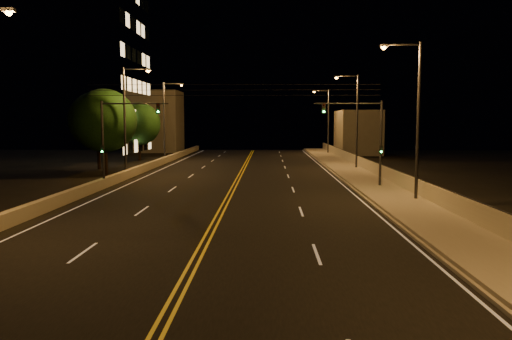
{
  "coord_description": "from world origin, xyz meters",
  "views": [
    {
      "loc": [
        2.63,
        -8.18,
        5.07
      ],
      "look_at": [
        2.0,
        18.0,
        2.5
      ],
      "focal_mm": 35.0,
      "sensor_mm": 36.0,
      "label": 1
    }
  ],
  "objects_px": {
    "traffic_signal_left": "(115,134)",
    "building_tower": "(41,41)",
    "streetlight_6": "(166,117)",
    "tree_0": "(105,121)",
    "streetlight_2": "(355,116)",
    "traffic_signal_right": "(368,134)",
    "tree_2": "(139,124)",
    "streetlight_1": "(414,112)",
    "tree_1": "(98,120)",
    "streetlight_3": "(327,118)",
    "streetlight_5": "(127,115)"
  },
  "relations": [
    {
      "from": "streetlight_3",
      "to": "tree_0",
      "type": "height_order",
      "value": "streetlight_3"
    },
    {
      "from": "building_tower",
      "to": "traffic_signal_right",
      "type": "bearing_deg",
      "value": -35.65
    },
    {
      "from": "streetlight_3",
      "to": "tree_0",
      "type": "xyz_separation_m",
      "value": [
        -24.33,
        -29.49,
        -0.51
      ]
    },
    {
      "from": "streetlight_2",
      "to": "tree_1",
      "type": "bearing_deg",
      "value": 178.76
    },
    {
      "from": "building_tower",
      "to": "tree_0",
      "type": "height_order",
      "value": "building_tower"
    },
    {
      "from": "streetlight_3",
      "to": "tree_0",
      "type": "distance_m",
      "value": 38.24
    },
    {
      "from": "streetlight_6",
      "to": "tree_2",
      "type": "relative_size",
      "value": 1.31
    },
    {
      "from": "tree_0",
      "to": "streetlight_1",
      "type": "bearing_deg",
      "value": -33.41
    },
    {
      "from": "traffic_signal_left",
      "to": "building_tower",
      "type": "relative_size",
      "value": 0.21
    },
    {
      "from": "streetlight_2",
      "to": "building_tower",
      "type": "xyz_separation_m",
      "value": [
        -37.38,
        11.17,
        9.39
      ]
    },
    {
      "from": "traffic_signal_right",
      "to": "tree_1",
      "type": "height_order",
      "value": "tree_1"
    },
    {
      "from": "traffic_signal_left",
      "to": "tree_2",
      "type": "distance_m",
      "value": 27.44
    },
    {
      "from": "building_tower",
      "to": "streetlight_3",
      "type": "bearing_deg",
      "value": 19.71
    },
    {
      "from": "streetlight_5",
      "to": "building_tower",
      "type": "distance_m",
      "value": 26.11
    },
    {
      "from": "streetlight_1",
      "to": "streetlight_5",
      "type": "relative_size",
      "value": 1.0
    },
    {
      "from": "traffic_signal_right",
      "to": "streetlight_3",
      "type": "bearing_deg",
      "value": 87.82
    },
    {
      "from": "streetlight_5",
      "to": "traffic_signal_left",
      "type": "relative_size",
      "value": 1.49
    },
    {
      "from": "streetlight_6",
      "to": "traffic_signal_right",
      "type": "relative_size",
      "value": 1.49
    },
    {
      "from": "streetlight_2",
      "to": "streetlight_3",
      "type": "bearing_deg",
      "value": 90.0
    },
    {
      "from": "streetlight_2",
      "to": "streetlight_6",
      "type": "xyz_separation_m",
      "value": [
        -21.48,
        9.75,
        0.0
      ]
    },
    {
      "from": "streetlight_2",
      "to": "streetlight_6",
      "type": "height_order",
      "value": "same"
    },
    {
      "from": "traffic_signal_right",
      "to": "tree_2",
      "type": "height_order",
      "value": "tree_2"
    },
    {
      "from": "streetlight_6",
      "to": "tree_0",
      "type": "height_order",
      "value": "streetlight_6"
    },
    {
      "from": "streetlight_6",
      "to": "traffic_signal_right",
      "type": "height_order",
      "value": "streetlight_6"
    },
    {
      "from": "traffic_signal_right",
      "to": "tree_2",
      "type": "bearing_deg",
      "value": 131.79
    },
    {
      "from": "streetlight_2",
      "to": "streetlight_3",
      "type": "distance_m",
      "value": 24.57
    },
    {
      "from": "streetlight_3",
      "to": "traffic_signal_left",
      "type": "relative_size",
      "value": 1.49
    },
    {
      "from": "building_tower",
      "to": "tree_1",
      "type": "distance_m",
      "value": 17.89
    },
    {
      "from": "streetlight_1",
      "to": "streetlight_3",
      "type": "relative_size",
      "value": 1.0
    },
    {
      "from": "building_tower",
      "to": "streetlight_5",
      "type": "bearing_deg",
      "value": -49.23
    },
    {
      "from": "streetlight_5",
      "to": "tree_0",
      "type": "bearing_deg",
      "value": 140.48
    },
    {
      "from": "streetlight_1",
      "to": "streetlight_3",
      "type": "bearing_deg",
      "value": 90.0
    },
    {
      "from": "tree_0",
      "to": "tree_2",
      "type": "bearing_deg",
      "value": 94.1
    },
    {
      "from": "building_tower",
      "to": "streetlight_2",
      "type": "bearing_deg",
      "value": -16.64
    },
    {
      "from": "streetlight_2",
      "to": "traffic_signal_left",
      "type": "xyz_separation_m",
      "value": [
        -20.38,
        -14.57,
        -1.52
      ]
    },
    {
      "from": "streetlight_5",
      "to": "traffic_signal_left",
      "type": "xyz_separation_m",
      "value": [
        1.09,
        -7.29,
        -1.52
      ]
    },
    {
      "from": "streetlight_5",
      "to": "streetlight_6",
      "type": "xyz_separation_m",
      "value": [
        0.0,
        17.04,
        0.0
      ]
    },
    {
      "from": "tree_2",
      "to": "streetlight_2",
      "type": "bearing_deg",
      "value": -25.81
    },
    {
      "from": "streetlight_1",
      "to": "tree_0",
      "type": "height_order",
      "value": "streetlight_1"
    },
    {
      "from": "streetlight_1",
      "to": "streetlight_2",
      "type": "distance_m",
      "value": 20.98
    },
    {
      "from": "traffic_signal_right",
      "to": "tree_0",
      "type": "xyz_separation_m",
      "value": [
        -22.84,
        9.65,
        1.0
      ]
    },
    {
      "from": "streetlight_3",
      "to": "traffic_signal_left",
      "type": "height_order",
      "value": "streetlight_3"
    },
    {
      "from": "streetlight_3",
      "to": "tree_2",
      "type": "xyz_separation_m",
      "value": [
        -25.57,
        -12.2,
        -0.91
      ]
    },
    {
      "from": "traffic_signal_left",
      "to": "tree_2",
      "type": "xyz_separation_m",
      "value": [
        -5.18,
        26.94,
        0.61
      ]
    },
    {
      "from": "tree_1",
      "to": "tree_2",
      "type": "distance_m",
      "value": 11.86
    },
    {
      "from": "traffic_signal_right",
      "to": "tree_2",
      "type": "xyz_separation_m",
      "value": [
        -24.08,
        26.94,
        0.61
      ]
    },
    {
      "from": "streetlight_1",
      "to": "streetlight_5",
      "type": "height_order",
      "value": "same"
    },
    {
      "from": "streetlight_3",
      "to": "building_tower",
      "type": "xyz_separation_m",
      "value": [
        -37.38,
        -13.4,
        9.39
      ]
    },
    {
      "from": "traffic_signal_right",
      "to": "streetlight_6",
      "type": "bearing_deg",
      "value": 129.4
    },
    {
      "from": "streetlight_1",
      "to": "streetlight_3",
      "type": "xyz_separation_m",
      "value": [
        0.0,
        45.54,
        0.0
      ]
    }
  ]
}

